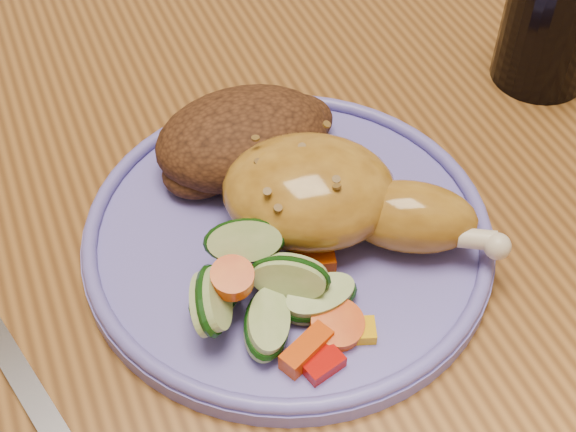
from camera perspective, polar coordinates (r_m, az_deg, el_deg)
The scene contains 7 objects.
dining_table at distance 0.68m, azimuth -2.65°, elevation 0.59°, with size 0.90×1.40×0.75m.
plate at distance 0.54m, azimuth 0.00°, elevation -1.47°, with size 0.28×0.28×0.01m, color #6158B4.
plate_rim at distance 0.53m, azimuth 0.00°, elevation -0.71°, with size 0.27×0.27×0.01m, color #6158B4.
chicken_leg at distance 0.52m, azimuth 3.26°, elevation 1.33°, with size 0.17×0.16×0.06m.
rice_pilaf at distance 0.57m, azimuth -2.99°, elevation 5.55°, with size 0.14×0.09×0.06m.
vegetable_pile at distance 0.49m, azimuth -1.53°, elevation -5.49°, with size 0.11×0.12×0.06m.
drinking_glass at distance 0.68m, azimuth 18.23°, elevation 12.85°, with size 0.08×0.08×0.10m, color black.
Camera 1 is at (-0.15, -0.43, 1.17)m, focal length 50.00 mm.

